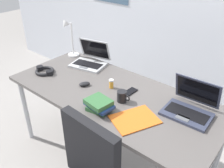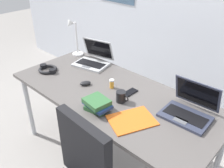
# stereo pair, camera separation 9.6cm
# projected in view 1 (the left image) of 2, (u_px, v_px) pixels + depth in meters

# --- Properties ---
(ground_plane) EXTENTS (12.00, 12.00, 0.00)m
(ground_plane) POSITION_uv_depth(u_px,v_px,m) (112.00, 156.00, 2.37)
(ground_plane) COLOR gray
(wall_back) EXTENTS (6.00, 0.13, 2.60)m
(wall_back) POSITION_uv_depth(u_px,v_px,m) (182.00, 0.00, 2.43)
(wall_back) COLOR silver
(wall_back) RESTS_ON ground_plane
(desk) EXTENTS (1.80, 0.80, 0.74)m
(desk) POSITION_uv_depth(u_px,v_px,m) (112.00, 98.00, 2.02)
(desk) COLOR #595451
(desk) RESTS_ON ground_plane
(desk_lamp) EXTENTS (0.12, 0.18, 0.40)m
(desk_lamp) POSITION_uv_depth(u_px,v_px,m) (70.00, 39.00, 2.51)
(desk_lamp) COLOR white
(desk_lamp) RESTS_ON desk
(laptop_mid_desk) EXTENTS (0.34, 0.31, 0.24)m
(laptop_mid_desk) POSITION_uv_depth(u_px,v_px,m) (190.00, 107.00, 1.74)
(laptop_mid_desk) COLOR #33384C
(laptop_mid_desk) RESTS_ON desk
(laptop_near_mouse) EXTENTS (0.38, 0.36, 0.23)m
(laptop_near_mouse) POSITION_uv_depth(u_px,v_px,m) (90.00, 60.00, 2.42)
(laptop_near_mouse) COLOR #B7BABC
(laptop_near_mouse) RESTS_ON desk
(computer_mouse) EXTENTS (0.10, 0.11, 0.03)m
(computer_mouse) POSITION_uv_depth(u_px,v_px,m) (84.00, 84.00, 2.07)
(computer_mouse) COLOR black
(computer_mouse) RESTS_ON desk
(cell_phone) EXTENTS (0.07, 0.14, 0.01)m
(cell_phone) POSITION_uv_depth(u_px,v_px,m) (130.00, 92.00, 1.99)
(cell_phone) COLOR black
(cell_phone) RESTS_ON desk
(headphones) EXTENTS (0.21, 0.18, 0.04)m
(headphones) POSITION_uv_depth(u_px,v_px,m) (45.00, 71.00, 2.29)
(headphones) COLOR black
(headphones) RESTS_ON desk
(pill_bottle) EXTENTS (0.04, 0.04, 0.08)m
(pill_bottle) POSITION_uv_depth(u_px,v_px,m) (111.00, 84.00, 2.03)
(pill_bottle) COLOR gold
(pill_bottle) RESTS_ON desk
(book_stack) EXTENTS (0.22, 0.17, 0.09)m
(book_stack) POSITION_uv_depth(u_px,v_px,m) (99.00, 105.00, 1.76)
(book_stack) COLOR #336638
(book_stack) RESTS_ON desk
(paper_folder_front_right) EXTENTS (0.34, 0.38, 0.01)m
(paper_folder_front_right) POSITION_uv_depth(u_px,v_px,m) (135.00, 119.00, 1.68)
(paper_folder_front_right) COLOR orange
(paper_folder_front_right) RESTS_ON desk
(coffee_mug) EXTENTS (0.11, 0.08, 0.09)m
(coffee_mug) POSITION_uv_depth(u_px,v_px,m) (122.00, 96.00, 1.86)
(coffee_mug) COLOR black
(coffee_mug) RESTS_ON desk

